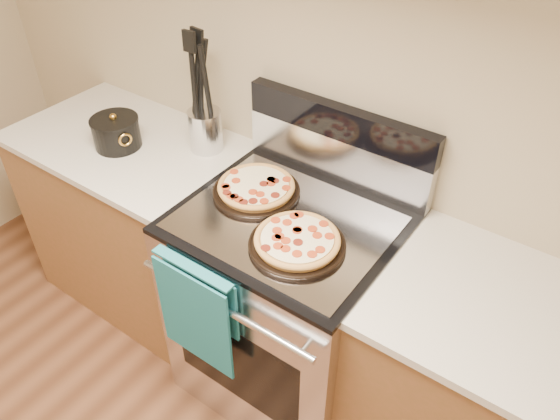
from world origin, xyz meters
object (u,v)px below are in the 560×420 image
Objects in this scene: utensil_crock at (206,130)px; saucepan at (117,134)px; pepperoni_pizza_front at (297,242)px; range_body at (289,307)px; pepperoni_pizza_back at (256,188)px.

utensil_crock is 0.37m from saucepan.
pepperoni_pizza_front is at bearing -5.61° from saucepan.
range_body is at bearing 1.06° from saucepan.
pepperoni_pizza_front is (0.11, -0.11, 0.50)m from range_body.
utensil_crock is at bearing 161.33° from range_body.
utensil_crock is at bearing 155.61° from pepperoni_pizza_front.
pepperoni_pizza_back is (-0.18, 0.04, 0.50)m from range_body.
saucepan is at bearing -175.13° from pepperoni_pizza_back.
utensil_crock is at bearing 158.78° from pepperoni_pizza_back.
pepperoni_pizza_front is at bearing -24.39° from utensil_crock.
range_body is 2.84× the size of pepperoni_pizza_back.
pepperoni_pizza_front is 0.72m from utensil_crock.
saucepan is (-0.68, -0.06, 0.02)m from pepperoni_pizza_back.
pepperoni_pizza_back is 0.32m from pepperoni_pizza_front.
saucepan is at bearing -147.30° from utensil_crock.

